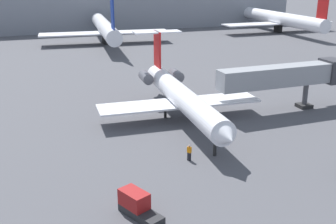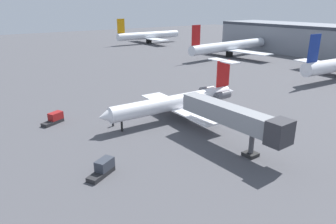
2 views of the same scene
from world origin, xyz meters
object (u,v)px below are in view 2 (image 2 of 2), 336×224
ground_crew_marshaller (113,122)px  parked_airliner_west_mid (229,46)px  baggage_tug_lead (103,168)px  parked_airliner_west_end (148,36)px  jet_bridge (237,118)px  regional_jet (179,101)px  baggage_tug_trailing (54,119)px

ground_crew_marshaller → parked_airliner_west_mid: bearing=119.8°
ground_crew_marshaller → baggage_tug_lead: size_ratio=0.40×
ground_crew_marshaller → parked_airliner_west_end: 118.76m
jet_bridge → parked_airliner_west_end: size_ratio=0.51×
ground_crew_marshaller → parked_airliner_west_end: bearing=144.6°
baggage_tug_lead → parked_airliner_west_mid: parked_airliner_west_mid is taller
parked_airliner_west_end → parked_airliner_west_mid: size_ratio=0.85×
regional_jet → ground_crew_marshaller: size_ratio=17.36×
parked_airliner_west_end → parked_airliner_west_mid: (56.13, 2.35, -0.02)m
baggage_tug_trailing → ground_crew_marshaller: bearing=46.2°
regional_jet → jet_bridge: regional_jet is taller
baggage_tug_lead → jet_bridge: bearing=76.5°
regional_jet → baggage_tug_lead: regional_jet is taller
parked_airliner_west_end → baggage_tug_lead: bearing=-34.8°
baggage_tug_trailing → parked_airliner_west_mid: (-33.28, 78.79, 3.29)m
regional_jet → baggage_tug_trailing: size_ratio=6.95×
regional_jet → ground_crew_marshaller: (-3.35, -11.67, -2.38)m
baggage_tug_lead → baggage_tug_trailing: (-21.33, 0.47, 0.00)m
regional_jet → ground_crew_marshaller: regional_jet is taller
ground_crew_marshaller → parked_airliner_west_end: size_ratio=0.05×
jet_bridge → ground_crew_marshaller: bearing=-150.4°
jet_bridge → parked_airliner_west_mid: size_ratio=0.43×
jet_bridge → ground_crew_marshaller: 21.53m
jet_bridge → parked_airliner_west_mid: parked_airliner_west_mid is taller
ground_crew_marshaller → parked_airliner_west_mid: (-40.69, 71.05, 3.27)m
jet_bridge → parked_airliner_west_end: bearing=153.2°
parked_airliner_west_end → parked_airliner_west_mid: bearing=2.4°
regional_jet → ground_crew_marshaller: bearing=-106.0°
parked_airliner_west_end → parked_airliner_west_mid: parked_airliner_west_end is taller
ground_crew_marshaller → baggage_tug_lead: (13.92, -8.21, -0.02)m
regional_jet → baggage_tug_lead: bearing=-62.0°
jet_bridge → parked_airliner_west_mid: 84.65m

